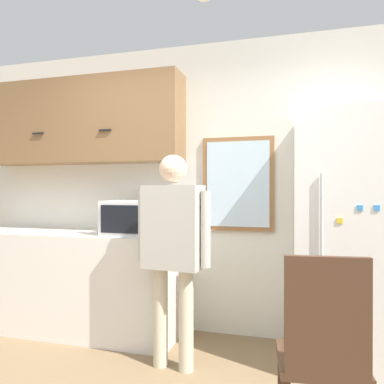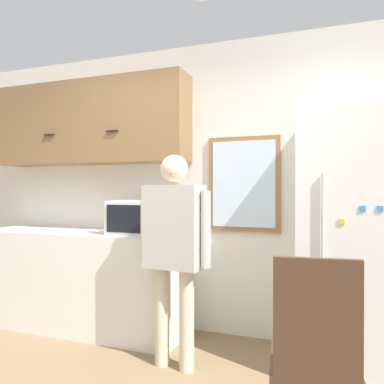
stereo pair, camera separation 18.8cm
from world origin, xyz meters
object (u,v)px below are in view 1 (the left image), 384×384
(microwave, at_px, (137,218))
(refrigerator, at_px, (349,240))
(chair, at_px, (323,346))
(person, at_px, (173,239))

(microwave, xyz_separation_m, refrigerator, (1.76, -0.04, -0.13))
(refrigerator, height_order, chair, refrigerator)
(microwave, distance_m, chair, 1.93)
(refrigerator, bearing_deg, chair, -103.67)
(microwave, height_order, chair, microwave)
(microwave, relative_size, person, 0.34)
(microwave, height_order, refrigerator, refrigerator)
(person, xyz_separation_m, chair, (1.02, -0.63, -0.43))
(chair, bearing_deg, person, -37.90)
(microwave, distance_m, person, 0.67)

